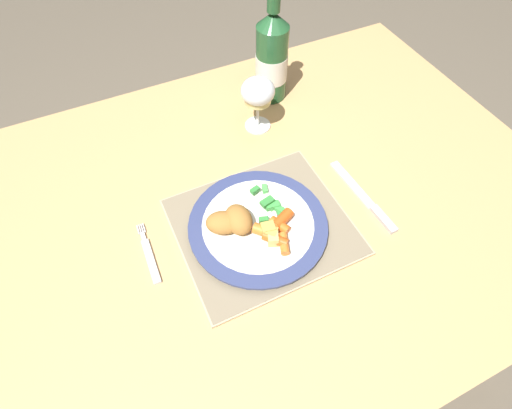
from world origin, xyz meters
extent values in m
plane|color=brown|center=(0.00, 0.00, 0.00)|extent=(6.00, 6.00, 0.00)
cube|color=tan|center=(0.00, 0.00, 0.72)|extent=(1.36, 0.94, 0.04)
cube|color=tan|center=(-0.62, 0.41, 0.35)|extent=(0.06, 0.06, 0.70)
cube|color=tan|center=(0.62, 0.41, 0.35)|extent=(0.06, 0.06, 0.70)
cube|color=tan|center=(0.01, -0.06, 0.74)|extent=(0.33, 0.30, 0.01)
cube|color=#807259|center=(0.01, -0.06, 0.75)|extent=(0.33, 0.29, 0.00)
cylinder|color=white|center=(0.00, -0.06, 0.75)|extent=(0.22, 0.22, 0.01)
cylinder|color=navy|center=(0.00, -0.06, 0.76)|extent=(0.27, 0.27, 0.01)
cylinder|color=white|center=(0.00, -0.06, 0.77)|extent=(0.22, 0.22, 0.00)
ellipsoid|color=#A87033|center=(-0.06, -0.04, 0.78)|extent=(0.08, 0.07, 0.04)
ellipsoid|color=#A87033|center=(-0.04, -0.05, 0.79)|extent=(0.05, 0.07, 0.04)
cube|color=green|center=(0.03, -0.03, 0.77)|extent=(0.02, 0.03, 0.01)
cube|color=#338438|center=(0.01, -0.06, 0.77)|extent=(0.02, 0.02, 0.01)
cube|color=#338438|center=(0.03, 0.01, 0.78)|extent=(0.02, 0.02, 0.01)
cube|color=green|center=(0.05, -0.06, 0.77)|extent=(0.02, 0.03, 0.01)
cube|color=#338438|center=(0.05, -0.07, 0.77)|extent=(0.02, 0.03, 0.01)
cube|color=#4CA84C|center=(0.05, -0.04, 0.77)|extent=(0.02, 0.02, 0.01)
cube|color=green|center=(0.04, -0.04, 0.77)|extent=(0.03, 0.02, 0.01)
cube|color=#338438|center=(0.03, -0.03, 0.78)|extent=(0.03, 0.02, 0.01)
cube|color=#4CA84C|center=(0.04, -0.03, 0.77)|extent=(0.02, 0.03, 0.01)
cube|color=#4CA84C|center=(0.05, 0.01, 0.77)|extent=(0.02, 0.02, 0.01)
cylinder|color=orange|center=(0.02, -0.13, 0.77)|extent=(0.03, 0.05, 0.02)
cylinder|color=orange|center=(0.03, -0.09, 0.78)|extent=(0.03, 0.04, 0.02)
cylinder|color=orange|center=(0.03, -0.08, 0.78)|extent=(0.04, 0.03, 0.02)
cylinder|color=orange|center=(0.00, -0.09, 0.78)|extent=(0.04, 0.05, 0.02)
cylinder|color=#CC5119|center=(0.01, -0.11, 0.78)|extent=(0.05, 0.05, 0.02)
cylinder|color=#CC5119|center=(0.04, -0.08, 0.78)|extent=(0.05, 0.04, 0.02)
cube|color=silver|center=(-0.21, -0.04, 0.74)|extent=(0.02, 0.10, 0.01)
cube|color=silver|center=(-0.21, 0.02, 0.74)|extent=(0.01, 0.02, 0.01)
cube|color=silver|center=(-0.20, 0.04, 0.74)|extent=(0.00, 0.02, 0.00)
cube|color=silver|center=(-0.21, 0.04, 0.74)|extent=(0.00, 0.02, 0.00)
cube|color=silver|center=(-0.21, 0.04, 0.74)|extent=(0.00, 0.02, 0.00)
cube|color=silver|center=(-0.21, 0.04, 0.74)|extent=(0.00, 0.02, 0.00)
cube|color=silver|center=(0.23, -0.04, 0.74)|extent=(0.02, 0.14, 0.00)
cube|color=#B2B2B7|center=(0.24, -0.15, 0.74)|extent=(0.02, 0.07, 0.01)
cylinder|color=silver|center=(0.13, 0.21, 0.74)|extent=(0.06, 0.06, 0.00)
cylinder|color=silver|center=(0.13, 0.21, 0.78)|extent=(0.01, 0.01, 0.07)
ellipsoid|color=silver|center=(0.13, 0.21, 0.84)|extent=(0.08, 0.08, 0.06)
cylinder|color=#E0D684|center=(0.13, 0.21, 0.83)|extent=(0.06, 0.06, 0.03)
cylinder|color=#23562D|center=(0.21, 0.30, 0.83)|extent=(0.08, 0.08, 0.19)
cone|color=#23562D|center=(0.21, 0.30, 0.94)|extent=(0.08, 0.08, 0.03)
cylinder|color=#23562D|center=(0.21, 0.30, 0.98)|extent=(0.03, 0.03, 0.05)
cylinder|color=white|center=(0.21, 0.30, 0.82)|extent=(0.08, 0.08, 0.07)
cube|color=gold|center=(0.01, -0.10, 0.78)|extent=(0.03, 0.03, 0.02)
cube|color=#E5BC66|center=(0.01, -0.11, 0.78)|extent=(0.03, 0.03, 0.02)
cube|color=gold|center=(0.01, -0.09, 0.78)|extent=(0.03, 0.03, 0.03)
camera|label=1|loc=(-0.19, -0.45, 1.41)|focal=28.00mm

